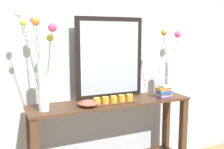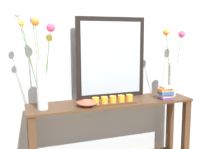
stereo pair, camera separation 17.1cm
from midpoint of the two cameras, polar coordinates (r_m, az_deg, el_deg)
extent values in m
cube|color=#B2BCC1|center=(2.46, -4.85, 8.96)|extent=(6.40, 0.08, 2.70)
cube|color=#472D1C|center=(2.27, -2.17, -6.10)|extent=(1.42, 0.34, 0.02)
cube|color=#472D1C|center=(2.60, 13.25, -13.26)|extent=(0.06, 0.06, 0.75)
cube|color=#472D1C|center=(2.80, 9.89, -11.54)|extent=(0.06, 0.06, 0.75)
cube|color=black|center=(2.34, -2.59, 3.60)|extent=(0.63, 0.03, 0.72)
cube|color=#9EADB7|center=(2.33, -2.45, 3.57)|extent=(0.55, 0.00, 0.64)
cylinder|color=silver|center=(2.04, -17.04, -2.48)|extent=(0.08, 0.08, 0.37)
cylinder|color=#4C753D|center=(2.00, -16.09, 1.16)|extent=(0.08, 0.03, 0.60)
sphere|color=#EA4275|center=(1.97, -15.27, 9.82)|extent=(0.06, 0.06, 0.06)
cylinder|color=#4C753D|center=(2.05, -16.06, 0.30)|extent=(0.06, 0.05, 0.52)
sphere|color=yellow|center=(2.05, -15.67, 7.67)|extent=(0.05, 0.05, 0.05)
cylinder|color=#4C753D|center=(1.97, -19.00, 1.36)|extent=(0.13, 0.09, 0.63)
sphere|color=yellow|center=(1.91, -21.20, 10.46)|extent=(0.04, 0.04, 0.04)
cylinder|color=#4C753D|center=(2.05, -17.93, 2.05)|extent=(0.05, 0.07, 0.65)
sphere|color=#EA4275|center=(2.07, -19.12, 11.13)|extent=(0.04, 0.04, 0.04)
cylinder|color=#4C753D|center=(2.00, -19.38, 2.36)|extent=(0.16, 0.03, 0.69)
sphere|color=silver|center=(1.97, -22.12, 12.21)|extent=(0.05, 0.05, 0.05)
cylinder|color=#4C753D|center=(2.03, -17.55, 1.86)|extent=(0.04, 0.06, 0.64)
sphere|color=orange|center=(2.05, -18.58, 10.87)|extent=(0.06, 0.06, 0.06)
cylinder|color=silver|center=(2.53, 10.39, -0.87)|extent=(0.08, 0.08, 0.31)
cylinder|color=#4C753D|center=(2.45, 9.80, 2.34)|extent=(0.13, 0.08, 0.57)
sphere|color=orange|center=(2.37, 9.20, 8.99)|extent=(0.05, 0.05, 0.05)
cylinder|color=#4C753D|center=(2.57, 11.39, 2.41)|extent=(0.11, 0.05, 0.55)
sphere|color=#EA4275|center=(2.60, 12.23, 8.54)|extent=(0.06, 0.06, 0.06)
cube|color=#472D1C|center=(2.18, -1.89, -6.27)|extent=(0.39, 0.09, 0.01)
cylinder|color=orange|center=(2.12, -5.61, -5.80)|extent=(0.06, 0.06, 0.05)
cylinder|color=orange|center=(2.14, -3.73, -5.61)|extent=(0.06, 0.06, 0.05)
cylinder|color=orange|center=(2.17, -1.90, -5.41)|extent=(0.06, 0.06, 0.05)
cylinder|color=orange|center=(2.20, -0.11, -5.22)|extent=(0.06, 0.06, 0.05)
cylinder|color=orange|center=(2.23, 1.63, -5.03)|extent=(0.06, 0.06, 0.05)
cylinder|color=#B24C38|center=(2.12, -7.37, -6.85)|extent=(0.07, 0.07, 0.01)
ellipsoid|color=#B24C38|center=(2.11, -7.38, -6.20)|extent=(0.17, 0.17, 0.04)
cube|color=#663884|center=(2.41, 9.21, -4.86)|extent=(0.11, 0.08, 0.02)
cube|color=#B2A893|center=(2.41, 9.38, -4.32)|extent=(0.12, 0.07, 0.03)
cube|color=#2D519E|center=(2.40, 9.24, -3.74)|extent=(0.12, 0.10, 0.03)
cube|color=orange|center=(2.39, 9.04, -3.09)|extent=(0.13, 0.10, 0.03)
cube|color=#B2A893|center=(2.38, 9.38, -2.59)|extent=(0.10, 0.08, 0.02)
camera|label=1|loc=(0.09, -92.21, -0.34)|focal=42.14mm
camera|label=2|loc=(0.09, 87.79, 0.34)|focal=42.14mm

